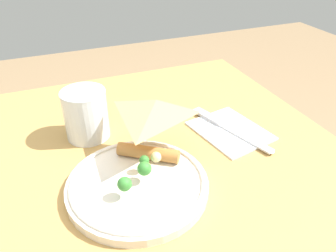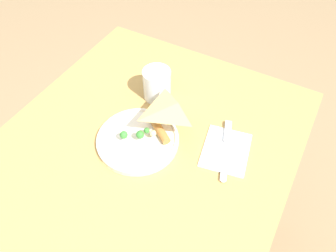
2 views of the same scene
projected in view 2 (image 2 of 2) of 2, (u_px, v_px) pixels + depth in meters
name	position (u px, v px, depth m)	size (l,w,h in m)	color
dining_table	(123.00, 197.00, 0.94)	(1.17, 0.81, 0.76)	tan
plate_pizza	(139.00, 138.00, 0.93)	(0.23, 0.23, 0.05)	silver
milk_glass	(157.00, 85.00, 1.02)	(0.09, 0.09, 0.10)	white
napkin_folded	(226.00, 150.00, 0.91)	(0.17, 0.15, 0.00)	silver
butter_knife	(226.00, 146.00, 0.92)	(0.21, 0.08, 0.01)	#B2B2B7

